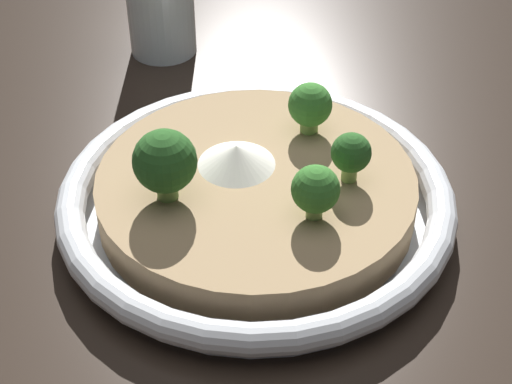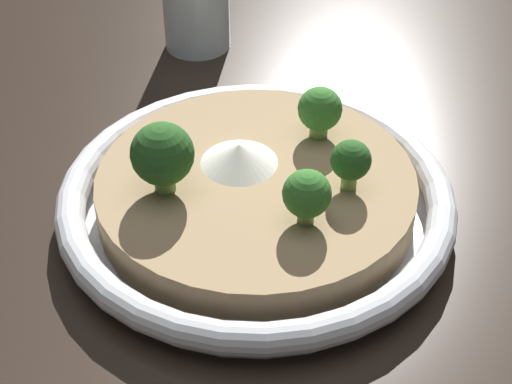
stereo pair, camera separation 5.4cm
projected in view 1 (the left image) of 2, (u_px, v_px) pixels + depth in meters
ground_plane at (256, 215)px, 0.55m from camera, size 6.00×6.00×0.00m
risotto_bowl at (256, 197)px, 0.54m from camera, size 0.27×0.27×0.04m
cheese_sprinkle at (236, 155)px, 0.53m from camera, size 0.05×0.05×0.02m
broccoli_back_left at (351, 154)px, 0.51m from camera, size 0.03×0.03×0.04m
broccoli_back at (315, 190)px, 0.48m from camera, size 0.03×0.03×0.04m
broccoli_front at (165, 162)px, 0.49m from camera, size 0.04×0.04×0.05m
broccoli_left at (310, 106)px, 0.56m from camera, size 0.03×0.03×0.04m
drinking_glass at (160, 3)px, 0.70m from camera, size 0.06×0.06×0.10m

